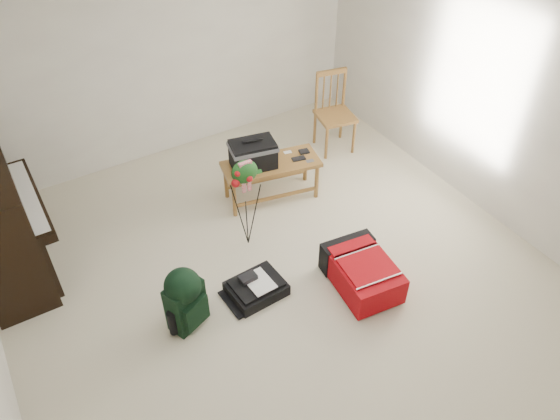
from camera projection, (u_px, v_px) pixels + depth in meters
floor at (285, 284)px, 5.33m from camera, size 5.00×5.50×0.01m
ceiling at (288, 38)px, 3.68m from camera, size 5.00×5.50×0.01m
wall_back at (161, 57)px, 6.28m from camera, size 5.00×0.04×2.50m
wall_right at (497, 103)px, 5.48m from camera, size 0.04×5.50×2.50m
bench at (260, 159)px, 5.90m from camera, size 1.14×0.64×0.83m
dining_chair at (334, 113)px, 6.79m from camera, size 0.51×0.51×1.01m
red_suitcase at (359, 269)px, 5.24m from camera, size 0.60×0.82×0.33m
black_duffel at (256, 287)px, 5.19m from camera, size 0.53×0.44×0.22m
green_backpack at (185, 297)px, 4.73m from camera, size 0.38×0.36×0.66m
flower_stand at (246, 204)px, 5.41m from camera, size 0.35×0.35×1.09m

